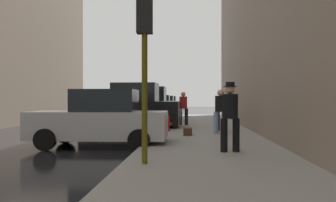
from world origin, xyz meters
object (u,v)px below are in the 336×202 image
at_px(parked_gray_coupe, 166,105).
at_px(pedestrian_in_tan_coat, 222,108).
at_px(parked_silver_sedan, 101,120).
at_px(duffel_bag, 188,132).
at_px(parked_black_suv, 132,109).
at_px(parked_white_van, 146,106).
at_px(pedestrian_with_fedora, 230,113).
at_px(pedestrian_in_red_jacket, 183,107).
at_px(parked_dark_green_sedan, 155,107).
at_px(fire_hydrant, 167,123).
at_px(pedestrian_in_jeans, 220,109).
at_px(parked_blue_sedan, 162,106).
at_px(traffic_light, 145,38).

relative_size(parked_gray_coupe, pedestrian_in_tan_coat, 2.47).
xyz_separation_m(parked_silver_sedan, duffel_bag, (2.69, 2.31, -0.56)).
xyz_separation_m(parked_black_suv, pedestrian_in_tan_coat, (4.09, -1.70, 0.07)).
xyz_separation_m(parked_black_suv, parked_white_van, (0.00, 5.45, 0.00)).
relative_size(pedestrian_with_fedora, pedestrian_in_red_jacket, 1.04).
bearing_deg(parked_dark_green_sedan, pedestrian_in_red_jacket, -76.08).
xyz_separation_m(parked_black_suv, parked_dark_green_sedan, (0.00, 11.26, -0.18)).
distance_m(fire_hydrant, pedestrian_in_jeans, 2.42).
relative_size(pedestrian_with_fedora, pedestrian_in_jeans, 1.04).
relative_size(pedestrian_in_jeans, duffel_bag, 3.89).
bearing_deg(parked_silver_sedan, parked_black_suv, 90.00).
bearing_deg(pedestrian_in_tan_coat, pedestrian_with_fedora, -92.61).
distance_m(parked_black_suv, fire_hydrant, 2.83).
bearing_deg(parked_blue_sedan, parked_black_suv, -90.00).
bearing_deg(traffic_light, pedestrian_in_jeans, 73.10).
bearing_deg(duffel_bag, parked_gray_coupe, 95.66).
xyz_separation_m(parked_silver_sedan, parked_white_van, (-0.00, 11.64, 0.18)).
distance_m(fire_hydrant, duffel_bag, 1.98).
bearing_deg(duffel_bag, pedestrian_in_tan_coat, 57.11).
bearing_deg(duffel_bag, traffic_light, -97.81).
height_order(fire_hydrant, pedestrian_in_red_jacket, pedestrian_in_red_jacket).
relative_size(pedestrian_in_jeans, pedestrian_in_red_jacket, 1.00).
bearing_deg(pedestrian_with_fedora, pedestrian_in_jeans, 88.50).
relative_size(pedestrian_with_fedora, pedestrian_in_tan_coat, 1.04).
relative_size(parked_white_van, pedestrian_with_fedora, 2.61).
relative_size(fire_hydrant, duffel_bag, 1.60).
height_order(parked_blue_sedan, parked_gray_coupe, same).
bearing_deg(traffic_light, parked_black_suv, 100.55).
height_order(parked_silver_sedan, traffic_light, traffic_light).
distance_m(parked_silver_sedan, duffel_bag, 3.59).
xyz_separation_m(parked_gray_coupe, pedestrian_with_fedora, (3.80, -31.30, 0.29)).
relative_size(parked_gray_coupe, pedestrian_with_fedora, 2.38).
relative_size(pedestrian_with_fedora, duffel_bag, 4.04).
bearing_deg(parked_blue_sedan, traffic_light, -86.15).
bearing_deg(pedestrian_in_red_jacket, duffel_bag, -86.97).
distance_m(parked_dark_green_sedan, duffel_bag, 15.39).
height_order(parked_dark_green_sedan, pedestrian_with_fedora, pedestrian_with_fedora).
bearing_deg(pedestrian_with_fedora, parked_black_suv, 115.19).
bearing_deg(parked_black_suv, pedestrian_in_tan_coat, -22.60).
relative_size(traffic_light, pedestrian_in_red_jacket, 2.11).
bearing_deg(parked_silver_sedan, pedestrian_in_tan_coat, 47.62).
distance_m(parked_dark_green_sedan, fire_hydrant, 13.51).
relative_size(parked_white_van, pedestrian_in_jeans, 2.71).
relative_size(parked_silver_sedan, pedestrian_with_fedora, 2.38).
height_order(parked_white_van, fire_hydrant, parked_white_van).
relative_size(parked_white_van, pedestrian_in_red_jacket, 2.71).
height_order(parked_black_suv, pedestrian_in_tan_coat, parked_black_suv).
xyz_separation_m(parked_white_van, pedestrian_with_fedora, (3.80, -13.53, 0.10)).
bearing_deg(pedestrian_in_red_jacket, parked_white_van, 121.88).
height_order(parked_black_suv, pedestrian_in_jeans, parked_black_suv).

